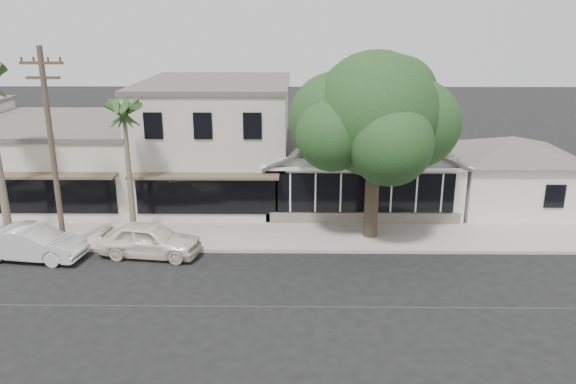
{
  "coord_description": "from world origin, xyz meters",
  "views": [
    {
      "loc": [
        1.45,
        -18.27,
        10.01
      ],
      "look_at": [
        1.15,
        6.0,
        2.53
      ],
      "focal_mm": 35.0,
      "sensor_mm": 36.0,
      "label": 1
    }
  ],
  "objects_px": {
    "utility_pole": "(52,146)",
    "shade_tree": "(373,117)",
    "car_1": "(32,243)",
    "car_0": "(150,240)"
  },
  "relations": [
    {
      "from": "car_1",
      "to": "shade_tree",
      "type": "bearing_deg",
      "value": -71.25
    },
    {
      "from": "car_1",
      "to": "car_0",
      "type": "bearing_deg",
      "value": -77.17
    },
    {
      "from": "utility_pole",
      "to": "car_1",
      "type": "bearing_deg",
      "value": -130.85
    },
    {
      "from": "utility_pole",
      "to": "car_0",
      "type": "xyz_separation_m",
      "value": [
        4.08,
        -0.64,
        -4.03
      ]
    },
    {
      "from": "shade_tree",
      "to": "utility_pole",
      "type": "bearing_deg",
      "value": -172.74
    },
    {
      "from": "utility_pole",
      "to": "shade_tree",
      "type": "height_order",
      "value": "utility_pole"
    },
    {
      "from": "utility_pole",
      "to": "car_0",
      "type": "height_order",
      "value": "utility_pole"
    },
    {
      "from": "car_0",
      "to": "shade_tree",
      "type": "xyz_separation_m",
      "value": [
        9.91,
        2.42,
        5.02
      ]
    },
    {
      "from": "utility_pole",
      "to": "car_1",
      "type": "xyz_separation_m",
      "value": [
        -0.92,
        -1.06,
        -4.04
      ]
    },
    {
      "from": "car_0",
      "to": "shade_tree",
      "type": "bearing_deg",
      "value": -68.64
    }
  ]
}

